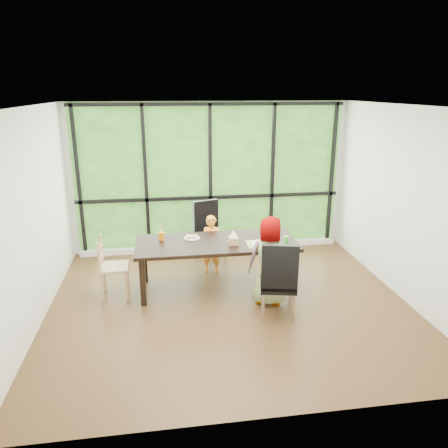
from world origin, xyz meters
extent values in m
plane|color=black|center=(0.00, 0.00, 0.00)|extent=(5.00, 5.00, 0.00)
plane|color=silver|center=(0.00, 2.25, 1.35)|extent=(5.00, 0.00, 5.00)
cube|color=#225116|center=(0.00, 2.23, 1.35)|extent=(4.80, 0.02, 2.65)
cube|color=silver|center=(0.00, 2.15, 0.05)|extent=(4.80, 0.12, 0.10)
cube|color=black|center=(-0.12, 0.51, 0.38)|extent=(2.36, 1.00, 0.75)
cube|color=black|center=(-0.08, 1.50, 0.54)|extent=(0.59, 0.59, 1.08)
cube|color=black|center=(0.57, -0.44, 0.54)|extent=(0.54, 0.54, 1.08)
cube|color=#A77F5D|center=(-1.61, 0.48, 0.45)|extent=(0.41, 0.43, 0.90)
imported|color=orange|center=(-0.12, 1.10, 0.49)|extent=(0.39, 0.29, 0.97)
imported|color=slate|center=(0.58, -0.04, 0.63)|extent=(0.71, 0.57, 1.26)
cube|color=tan|center=(0.54, 0.31, 0.75)|extent=(0.46, 0.34, 0.01)
cylinder|color=white|center=(-0.46, 0.70, 0.76)|extent=(0.24, 0.24, 0.01)
cylinder|color=white|center=(0.51, 0.32, 0.76)|extent=(0.25, 0.25, 0.02)
cylinder|color=orange|center=(-0.92, 0.70, 0.81)|extent=(0.08, 0.08, 0.12)
cylinder|color=green|center=(0.86, 0.25, 0.81)|extent=(0.08, 0.08, 0.12)
cube|color=tan|center=(0.11, 0.36, 0.81)|extent=(0.13, 0.13, 0.11)
cylinder|color=white|center=(-0.92, 0.70, 0.91)|extent=(0.01, 0.04, 0.20)
cylinder|color=pink|center=(0.86, 0.25, 0.91)|extent=(0.01, 0.04, 0.20)
cone|color=white|center=(0.11, 0.36, 0.92)|extent=(0.12, 0.12, 0.11)
camera|label=1|loc=(-0.88, -5.38, 2.91)|focal=34.35mm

